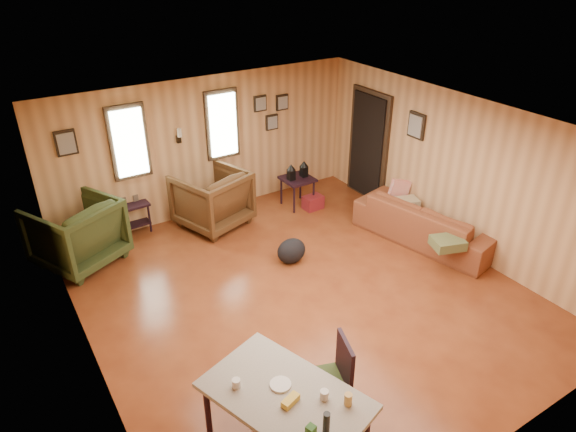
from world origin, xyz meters
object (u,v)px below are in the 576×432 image
(dining_table, at_px, (286,400))
(end_table, at_px, (132,211))
(side_table, at_px, (298,177))
(sofa, at_px, (428,215))
(recliner_brown, at_px, (212,196))
(recliner_green, at_px, (76,230))

(dining_table, bearing_deg, end_table, 70.49)
(end_table, xyz_separation_m, side_table, (2.82, -0.69, 0.21))
(end_table, bearing_deg, sofa, -35.90)
(recliner_brown, distance_m, side_table, 1.61)
(recliner_brown, relative_size, dining_table, 0.63)
(dining_table, bearing_deg, recliner_green, 82.75)
(side_table, bearing_deg, end_table, 166.31)
(sofa, height_order, side_table, sofa)
(recliner_green, bearing_deg, recliner_brown, 153.46)
(recliner_brown, height_order, recliner_green, recliner_green)
(dining_table, bearing_deg, side_table, 37.17)
(sofa, relative_size, recliner_brown, 2.15)
(recliner_green, bearing_deg, sofa, 128.16)
(dining_table, bearing_deg, recliner_brown, 55.10)
(end_table, height_order, side_table, side_table)
(end_table, height_order, dining_table, dining_table)
(sofa, xyz_separation_m, recliner_brown, (-2.69, 2.31, 0.09))
(recliner_green, height_order, end_table, recliner_green)
(sofa, relative_size, end_table, 3.55)
(recliner_green, xyz_separation_m, end_table, (0.97, 0.51, -0.20))
(sofa, distance_m, end_table, 4.82)
(recliner_brown, height_order, dining_table, recliner_brown)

